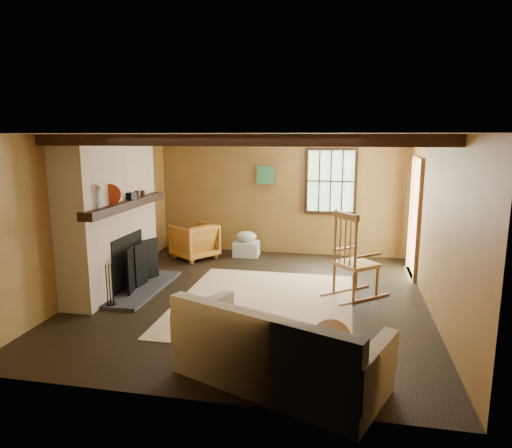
% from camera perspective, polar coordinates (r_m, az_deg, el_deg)
% --- Properties ---
extents(ground, '(5.50, 5.50, 0.00)m').
position_cam_1_polar(ground, '(6.91, -0.35, -9.17)').
color(ground, black).
rests_on(ground, ground).
extents(room_envelope, '(5.02, 5.52, 2.44)m').
position_cam_1_polar(room_envelope, '(6.74, 1.91, 4.61)').
color(room_envelope, olive).
rests_on(room_envelope, ground).
extents(fireplace, '(1.02, 2.30, 2.40)m').
position_cam_1_polar(fireplace, '(7.38, -17.54, 0.50)').
color(fireplace, '#AD6C43').
rests_on(fireplace, ground).
extents(rug, '(2.50, 3.00, 0.01)m').
position_cam_1_polar(rug, '(6.69, 1.00, -9.84)').
color(rug, '#D5B28E').
rests_on(rug, ground).
extents(rocking_chair, '(1.04, 0.99, 1.31)m').
position_cam_1_polar(rocking_chair, '(6.93, 12.10, -4.58)').
color(rocking_chair, tan).
rests_on(rocking_chair, ground).
extents(sofa, '(2.23, 1.61, 0.82)m').
position_cam_1_polar(sofa, '(4.58, 2.64, -16.10)').
color(sofa, beige).
rests_on(sofa, ground).
extents(firewood_pile, '(0.74, 0.13, 0.27)m').
position_cam_1_polar(firewood_pile, '(9.79, -8.49, -2.42)').
color(firewood_pile, '#533423').
rests_on(firewood_pile, ground).
extents(laundry_basket, '(0.51, 0.40, 0.30)m').
position_cam_1_polar(laundry_basket, '(9.17, -1.21, -3.11)').
color(laundry_basket, silver).
rests_on(laundry_basket, ground).
extents(basket_pillow, '(0.49, 0.44, 0.21)m').
position_cam_1_polar(basket_pillow, '(9.11, -1.22, -1.56)').
color(basket_pillow, beige).
rests_on(basket_pillow, laundry_basket).
extents(armchair, '(1.05, 1.05, 0.69)m').
position_cam_1_polar(armchair, '(9.05, -7.72, -2.12)').
color(armchair, '#BF6026').
rests_on(armchair, ground).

